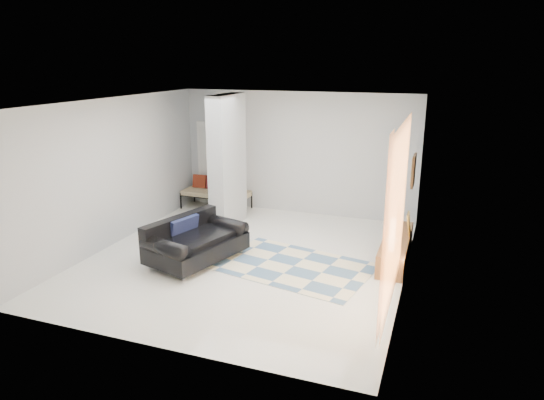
% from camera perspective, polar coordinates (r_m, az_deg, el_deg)
% --- Properties ---
extents(floor, '(6.00, 6.00, 0.00)m').
position_cam_1_polar(floor, '(8.87, -2.89, -6.88)').
color(floor, white).
rests_on(floor, ground).
extents(ceiling, '(6.00, 6.00, 0.00)m').
position_cam_1_polar(ceiling, '(8.19, -3.17, 11.46)').
color(ceiling, white).
rests_on(ceiling, wall_back).
extents(wall_back, '(6.00, 0.00, 6.00)m').
position_cam_1_polar(wall_back, '(11.18, 2.94, 5.48)').
color(wall_back, silver).
rests_on(wall_back, ground).
extents(wall_front, '(6.00, 0.00, 6.00)m').
position_cam_1_polar(wall_front, '(5.90, -14.38, -4.88)').
color(wall_front, silver).
rests_on(wall_front, ground).
extents(wall_left, '(0.00, 6.00, 6.00)m').
position_cam_1_polar(wall_left, '(9.80, -18.06, 3.17)').
color(wall_left, silver).
rests_on(wall_left, ground).
extents(wall_right, '(0.00, 6.00, 6.00)m').
position_cam_1_polar(wall_right, '(7.81, 15.93, 0.18)').
color(wall_right, silver).
rests_on(wall_right, ground).
extents(partition_column, '(0.35, 1.20, 2.80)m').
position_cam_1_polar(partition_column, '(10.28, -5.25, 4.49)').
color(partition_column, '#A7ACAF').
rests_on(partition_column, floor).
extents(hallway_door, '(0.85, 0.06, 2.04)m').
position_cam_1_polar(hallway_door, '(11.99, -6.81, 4.26)').
color(hallway_door, white).
rests_on(hallway_door, floor).
extents(curtain, '(0.00, 2.55, 2.55)m').
position_cam_1_polar(curtain, '(6.70, 14.52, -1.89)').
color(curtain, '#FF9143').
rests_on(curtain, wall_right).
extents(wall_art, '(0.04, 0.45, 0.55)m').
position_cam_1_polar(wall_art, '(8.63, 16.32, 3.34)').
color(wall_art, '#3C2310').
rests_on(wall_art, wall_right).
extents(media_console, '(0.45, 2.02, 0.80)m').
position_cam_1_polar(media_console, '(9.06, 14.34, -5.49)').
color(media_console, brown).
rests_on(media_console, floor).
extents(loveseat, '(1.48, 1.96, 0.76)m').
position_cam_1_polar(loveseat, '(8.79, -9.15, -4.84)').
color(loveseat, silver).
rests_on(loveseat, floor).
extents(daybed, '(1.63, 0.71, 0.77)m').
position_cam_1_polar(daybed, '(11.76, -6.66, 1.04)').
color(daybed, black).
rests_on(daybed, floor).
extents(area_rug, '(2.88, 2.20, 0.01)m').
position_cam_1_polar(area_rug, '(8.53, 2.59, -7.80)').
color(area_rug, beige).
rests_on(area_rug, floor).
extents(cylinder_lamp, '(0.10, 0.10, 0.55)m').
position_cam_1_polar(cylinder_lamp, '(8.29, 13.96, -4.01)').
color(cylinder_lamp, white).
rests_on(cylinder_lamp, media_console).
extents(bronze_figurine, '(0.12, 0.12, 0.23)m').
position_cam_1_polar(bronze_figurine, '(9.70, 14.66, -2.11)').
color(bronze_figurine, black).
rests_on(bronze_figurine, media_console).
extents(vase, '(0.21, 0.21, 0.22)m').
position_cam_1_polar(vase, '(8.58, 13.87, -4.49)').
color(vase, white).
rests_on(vase, media_console).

